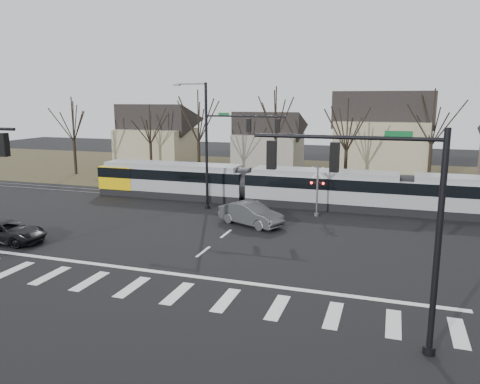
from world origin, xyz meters
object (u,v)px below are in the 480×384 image
(sedan, at_px, (251,214))
(rail_crossing_signal, at_px, (317,192))
(suv, at_px, (7,232))
(tram, at_px, (322,187))

(sedan, relative_size, rail_crossing_signal, 1.31)
(sedan, distance_m, suv, 16.02)
(sedan, distance_m, rail_crossing_signal, 5.89)
(suv, xyz_separation_m, rail_crossing_signal, (17.47, 12.91, 1.20))
(sedan, height_order, rail_crossing_signal, rail_crossing_signal)
(tram, bearing_deg, rail_crossing_signal, -87.69)
(tram, distance_m, suv, 23.69)
(tram, height_order, sedan, tram)
(rail_crossing_signal, bearing_deg, sedan, -134.64)
(sedan, xyz_separation_m, suv, (-13.40, -8.79, -0.14))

